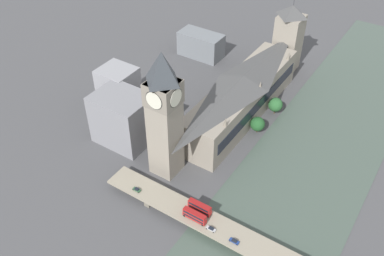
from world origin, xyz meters
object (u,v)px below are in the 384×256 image
clock_tower (164,112)px  double_decker_bus_mid (195,216)px  double_decker_bus_rear (200,207)px  parliament_hall (242,96)px  victoria_tower (288,38)px  car_southbound_lead (211,229)px  car_northbound_lead (234,241)px  car_southbound_mid (137,190)px  road_bridge (256,247)px

clock_tower → double_decker_bus_mid: size_ratio=5.99×
double_decker_bus_rear → double_decker_bus_mid: bearing=98.6°
parliament_hall → victoria_tower: size_ratio=2.07×
parliament_hall → car_southbound_lead: parliament_hall is taller
double_decker_bus_mid → car_southbound_lead: double_decker_bus_mid is taller
parliament_hall → double_decker_bus_rear: 84.99m
clock_tower → car_northbound_lead: size_ratio=15.58×
victoria_tower → double_decker_bus_rear: 149.58m
car_southbound_lead → car_southbound_mid: 42.66m
car_southbound_lead → car_northbound_lead: bearing=179.8°
clock_tower → car_southbound_mid: (0.46, 24.39, -32.32)m
car_southbound_lead → car_southbound_mid: car_southbound_lead is taller
parliament_hall → double_decker_bus_mid: bearing=104.5°
parliament_hall → double_decker_bus_mid: 90.53m
victoria_tower → car_southbound_mid: 154.72m
parliament_hall → double_decker_bus_mid: parliament_hall is taller
clock_tower → double_decker_bus_rear: (-32.11, 18.23, -30.24)m
car_northbound_lead → victoria_tower: bearing=-74.1°
double_decker_bus_rear → car_northbound_lead: bearing=163.9°
road_bridge → car_southbound_mid: 63.49m
car_northbound_lead → car_southbound_mid: car_southbound_mid is taller
victoria_tower → car_southbound_lead: (-31.87, 153.45, -17.89)m
parliament_hall → road_bridge: 100.40m
car_northbound_lead → double_decker_bus_mid: bearing=-2.2°
victoria_tower → road_bridge: victoria_tower is taller
victoria_tower → car_northbound_lead: victoria_tower is taller
road_bridge → double_decker_bus_mid: size_ratio=13.53×
parliament_hall → car_southbound_lead: size_ratio=23.03×
victoria_tower → road_bridge: bearing=109.3°
clock_tower → victoria_tower: clock_tower is taller
victoria_tower → double_decker_bus_rear: (-21.78, 147.14, -15.82)m
car_northbound_lead → clock_tower: bearing=-24.4°
car_southbound_mid → double_decker_bus_mid: bearing=-178.9°
parliament_hall → road_bridge: bearing=121.7°
victoria_tower → car_southbound_lead: 157.74m
double_decker_bus_rear → car_southbound_mid: bearing=10.7°
car_northbound_lead → car_southbound_lead: bearing=-0.2°
victoria_tower → car_southbound_lead: size_ratio=11.15×
victoria_tower → road_bridge: (-52.61, 150.17, -19.53)m
parliament_hall → victoria_tower: victoria_tower is taller
victoria_tower → car_southbound_mid: victoria_tower is taller
parliament_hall → clock_tower: size_ratio=1.50×
car_northbound_lead → car_southbound_lead: car_southbound_lead is taller
double_decker_bus_mid → car_northbound_lead: 21.25m
clock_tower → car_southbound_lead: bearing=149.8°
double_decker_bus_rear → clock_tower: bearing=-29.6°
victoria_tower → double_decker_bus_rear: size_ratio=4.34×
parliament_hall → clock_tower: clock_tower is taller
double_decker_bus_rear → car_southbound_lead: double_decker_bus_rear is taller
road_bridge → car_southbound_mid: bearing=2.8°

